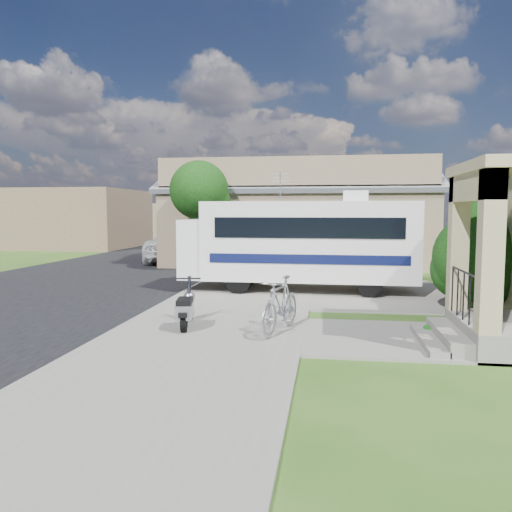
# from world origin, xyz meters

# --- Properties ---
(ground) EXTENTS (120.00, 120.00, 0.00)m
(ground) POSITION_xyz_m (0.00, 0.00, 0.00)
(ground) COLOR #254A13
(street_slab) EXTENTS (9.00, 80.00, 0.02)m
(street_slab) POSITION_xyz_m (-7.50, 10.00, 0.01)
(street_slab) COLOR black
(street_slab) RESTS_ON ground
(sidewalk_slab) EXTENTS (4.00, 80.00, 0.06)m
(sidewalk_slab) POSITION_xyz_m (-1.00, 10.00, 0.03)
(sidewalk_slab) COLOR slate
(sidewalk_slab) RESTS_ON ground
(driveway_slab) EXTENTS (7.00, 6.00, 0.05)m
(driveway_slab) POSITION_xyz_m (1.50, 4.50, 0.03)
(driveway_slab) COLOR slate
(driveway_slab) RESTS_ON ground
(walk_slab) EXTENTS (4.00, 3.00, 0.05)m
(walk_slab) POSITION_xyz_m (3.00, -1.00, 0.03)
(walk_slab) COLOR slate
(walk_slab) RESTS_ON ground
(warehouse) EXTENTS (12.50, 8.40, 5.04)m
(warehouse) POSITION_xyz_m (0.00, 13.97, 1.99)
(warehouse) COLOR brown
(warehouse) RESTS_ON ground
(distant_bldg_far) EXTENTS (10.00, 8.00, 4.00)m
(distant_bldg_far) POSITION_xyz_m (-17.00, 22.00, 2.00)
(distant_bldg_far) COLOR brown
(distant_bldg_far) RESTS_ON ground
(distant_bldg_near) EXTENTS (8.00, 7.00, 3.20)m
(distant_bldg_near) POSITION_xyz_m (-15.00, 34.00, 1.60)
(distant_bldg_near) COLOR brown
(distant_bldg_near) RESTS_ON ground
(street_tree_a) EXTENTS (2.44, 2.40, 4.58)m
(street_tree_a) POSITION_xyz_m (-3.70, 9.05, 3.25)
(street_tree_a) COLOR black
(street_tree_a) RESTS_ON ground
(street_tree_b) EXTENTS (2.44, 2.40, 4.73)m
(street_tree_b) POSITION_xyz_m (-3.70, 19.05, 3.39)
(street_tree_b) COLOR black
(street_tree_b) RESTS_ON ground
(street_tree_c) EXTENTS (2.44, 2.40, 4.42)m
(street_tree_c) POSITION_xyz_m (-3.70, 28.05, 3.10)
(street_tree_c) COLOR black
(street_tree_c) RESTS_ON ground
(motorhome) EXTENTS (7.21, 2.44, 3.68)m
(motorhome) POSITION_xyz_m (0.59, 4.67, 1.58)
(motorhome) COLOR silver
(motorhome) RESTS_ON ground
(shrub) EXTENTS (2.37, 2.26, 2.91)m
(shrub) POSITION_xyz_m (5.13, 1.85, 1.49)
(shrub) COLOR black
(shrub) RESTS_ON ground
(scooter) EXTENTS (0.62, 1.54, 1.01)m
(scooter) POSITION_xyz_m (-1.51, -0.81, 0.46)
(scooter) COLOR black
(scooter) RESTS_ON ground
(bicycle) EXTENTS (1.03, 1.95, 1.13)m
(bicycle) POSITION_xyz_m (0.50, -0.93, 0.56)
(bicycle) COLOR #96969D
(bicycle) RESTS_ON ground
(pickup_truck) EXTENTS (3.36, 5.87, 1.54)m
(pickup_truck) POSITION_xyz_m (-6.05, 13.20, 0.77)
(pickup_truck) COLOR silver
(pickup_truck) RESTS_ON ground
(van) EXTENTS (2.90, 6.77, 1.94)m
(van) POSITION_xyz_m (-6.80, 20.14, 0.97)
(van) COLOR silver
(van) RESTS_ON ground
(garden_hose) EXTENTS (0.37, 0.37, 0.17)m
(garden_hose) POSITION_xyz_m (3.56, -0.60, 0.08)
(garden_hose) COLOR #145D12
(garden_hose) RESTS_ON ground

